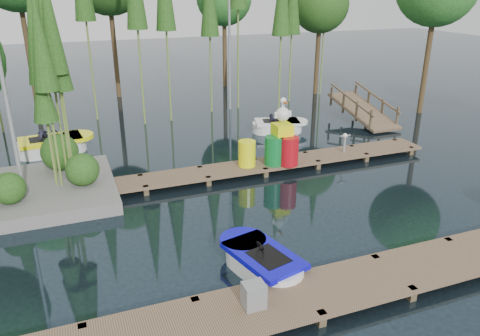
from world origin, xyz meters
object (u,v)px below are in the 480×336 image
object	(u,v)px
boat_yellow_far	(53,145)
utility_cabinet	(254,295)
yellow_barrel	(247,153)
drum_cluster	(283,144)
boat_blue	(262,262)

from	to	relation	value
boat_yellow_far	utility_cabinet	bearing A→B (deg)	-59.32
yellow_barrel	drum_cluster	distance (m)	1.32
boat_yellow_far	yellow_barrel	bearing A→B (deg)	-23.10
boat_blue	yellow_barrel	size ratio (longest dim) A/B	2.99
boat_blue	boat_yellow_far	bearing A→B (deg)	98.93
drum_cluster	utility_cabinet	bearing A→B (deg)	-120.07
boat_blue	utility_cabinet	distance (m)	1.67
utility_cabinet	yellow_barrel	bearing A→B (deg)	69.09
boat_yellow_far	yellow_barrel	xyz separation A→B (m)	(6.20, -4.67, 0.43)
utility_cabinet	yellow_barrel	xyz separation A→B (m)	(2.67, 7.00, 0.18)
boat_blue	drum_cluster	world-z (taller)	drum_cluster
boat_blue	drum_cluster	size ratio (longest dim) A/B	1.15
boat_yellow_far	utility_cabinet	size ratio (longest dim) A/B	5.89
utility_cabinet	drum_cluster	world-z (taller)	drum_cluster
boat_blue	utility_cabinet	bearing A→B (deg)	-133.31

